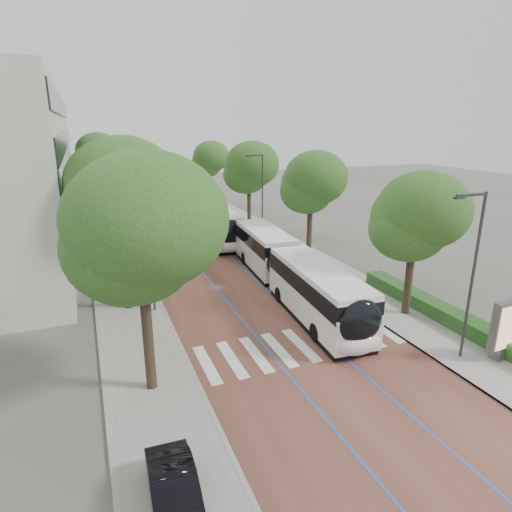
# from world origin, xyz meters

# --- Properties ---
(ground) EXTENTS (160.00, 160.00, 0.00)m
(ground) POSITION_xyz_m (0.00, 0.00, 0.00)
(ground) COLOR #51544C
(ground) RESTS_ON ground
(road) EXTENTS (11.00, 140.00, 0.02)m
(road) POSITION_xyz_m (0.00, 40.00, 0.01)
(road) COLOR #552D26
(road) RESTS_ON ground
(sidewalk_left) EXTENTS (4.00, 140.00, 0.12)m
(sidewalk_left) POSITION_xyz_m (-7.50, 40.00, 0.06)
(sidewalk_left) COLOR gray
(sidewalk_left) RESTS_ON ground
(sidewalk_right) EXTENTS (4.00, 140.00, 0.12)m
(sidewalk_right) POSITION_xyz_m (7.50, 40.00, 0.06)
(sidewalk_right) COLOR gray
(sidewalk_right) RESTS_ON ground
(kerb_left) EXTENTS (0.20, 140.00, 0.14)m
(kerb_left) POSITION_xyz_m (-5.60, 40.00, 0.06)
(kerb_left) COLOR gray
(kerb_left) RESTS_ON ground
(kerb_right) EXTENTS (0.20, 140.00, 0.14)m
(kerb_right) POSITION_xyz_m (5.60, 40.00, 0.06)
(kerb_right) COLOR gray
(kerb_right) RESTS_ON ground
(zebra_crossing) EXTENTS (10.55, 3.60, 0.01)m
(zebra_crossing) POSITION_xyz_m (0.20, 1.00, 0.03)
(zebra_crossing) COLOR silver
(zebra_crossing) RESTS_ON ground
(lane_line_left) EXTENTS (0.12, 126.00, 0.01)m
(lane_line_left) POSITION_xyz_m (-1.60, 40.00, 0.02)
(lane_line_left) COLOR blue
(lane_line_left) RESTS_ON road
(lane_line_right) EXTENTS (0.12, 126.00, 0.01)m
(lane_line_right) POSITION_xyz_m (1.60, 40.00, 0.02)
(lane_line_right) COLOR blue
(lane_line_right) RESTS_ON road
(hedge) EXTENTS (1.20, 14.00, 0.80)m
(hedge) POSITION_xyz_m (9.10, 0.00, 0.52)
(hedge) COLOR #184518
(hedge) RESTS_ON sidewalk_right
(streetlight_near) EXTENTS (1.82, 0.20, 8.00)m
(streetlight_near) POSITION_xyz_m (6.62, -3.00, 4.82)
(streetlight_near) COLOR #323335
(streetlight_near) RESTS_ON sidewalk_right
(streetlight_far) EXTENTS (1.82, 0.20, 8.00)m
(streetlight_far) POSITION_xyz_m (6.62, 22.00, 4.82)
(streetlight_far) COLOR #323335
(streetlight_far) RESTS_ON sidewalk_right
(lamp_post_left) EXTENTS (0.14, 0.14, 8.00)m
(lamp_post_left) POSITION_xyz_m (-6.10, 8.00, 4.12)
(lamp_post_left) COLOR #323335
(lamp_post_left) RESTS_ON sidewalk_left
(trees_left) EXTENTS (6.42, 60.89, 9.74)m
(trees_left) POSITION_xyz_m (-7.50, 21.70, 6.58)
(trees_left) COLOR black
(trees_left) RESTS_ON ground
(trees_right) EXTENTS (5.92, 47.14, 8.57)m
(trees_right) POSITION_xyz_m (7.70, 22.81, 5.93)
(trees_right) COLOR black
(trees_right) RESTS_ON ground
(lead_bus) EXTENTS (3.86, 18.53, 3.20)m
(lead_bus) POSITION_xyz_m (2.70, 7.12, 1.63)
(lead_bus) COLOR black
(lead_bus) RESTS_ON ground
(bus_queued_0) EXTENTS (3.29, 12.53, 3.20)m
(bus_queued_0) POSITION_xyz_m (2.24, 22.60, 1.62)
(bus_queued_0) COLOR white
(bus_queued_0) RESTS_ON ground
(bus_queued_1) EXTENTS (3.34, 12.54, 3.20)m
(bus_queued_1) POSITION_xyz_m (2.37, 35.78, 1.62)
(bus_queued_1) COLOR white
(bus_queued_1) RESTS_ON ground
(ad_panel) EXTENTS (1.44, 0.59, 2.94)m
(ad_panel) POSITION_xyz_m (8.31, -3.83, 1.66)
(ad_panel) COLOR #59595B
(ad_panel) RESTS_ON sidewalk_right
(parked_car) EXTENTS (1.51, 3.94, 1.28)m
(parked_car) POSITION_xyz_m (-7.82, -6.59, 0.76)
(parked_car) COLOR black
(parked_car) RESTS_ON sidewalk_left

